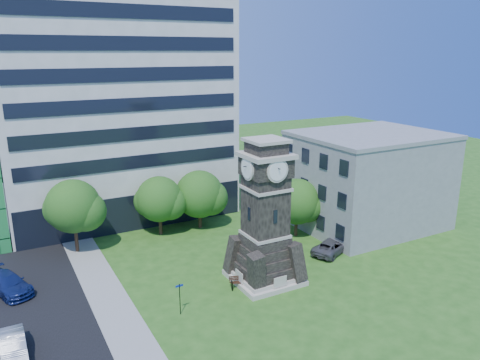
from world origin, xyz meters
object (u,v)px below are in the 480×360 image
car_east_lot (331,247)px  street_sign (180,295)px  clock_tower (265,222)px  park_bench (241,281)px  car_street_north (8,284)px  car_street_mid (13,347)px

car_east_lot → street_sign: street_sign is taller
clock_tower → park_bench: bearing=-175.7°
street_sign → park_bench: bearing=10.8°
car_street_north → car_east_lot: size_ratio=1.13×
car_east_lot → car_street_north: bearing=52.8°
clock_tower → car_east_lot: size_ratio=2.55×
car_street_mid → car_street_north: (0.17, 9.32, 0.06)m
car_street_north → park_bench: bearing=-48.5°
car_street_north → street_sign: size_ratio=2.17×
car_street_mid → park_bench: (17.17, 1.11, -0.20)m
car_street_mid → street_sign: bearing=-2.8°
street_sign → car_east_lot: bearing=7.6°
car_east_lot → park_bench: 10.98m
car_street_mid → car_east_lot: 28.15m
car_street_mid → car_east_lot: (28.00, 2.85, -0.05)m
car_street_north → street_sign: (11.03, -9.71, 0.77)m
car_street_mid → car_east_lot: bearing=5.0°
car_street_north → car_east_lot: bearing=-35.8°
car_street_mid → car_street_north: 9.32m
clock_tower → park_bench: (-2.35, -0.17, -4.76)m
car_street_north → park_bench: car_street_north is taller
park_bench → street_sign: street_sign is taller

